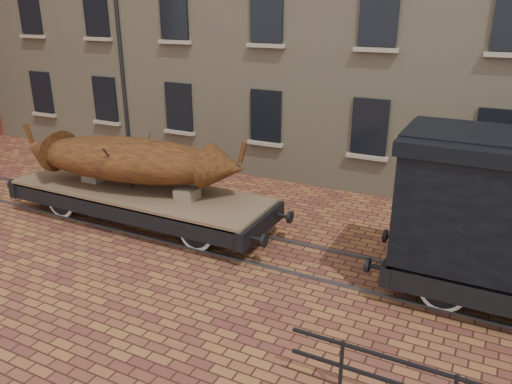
% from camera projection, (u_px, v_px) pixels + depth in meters
% --- Properties ---
extents(ground, '(90.00, 90.00, 0.00)m').
position_uv_depth(ground, '(269.00, 252.00, 12.18)').
color(ground, brown).
extents(rail_track, '(30.00, 1.52, 0.06)m').
position_uv_depth(rail_track, '(269.00, 251.00, 12.17)').
color(rail_track, '#59595E').
rests_on(rail_track, ground).
extents(flatcar_wagon, '(8.35, 2.26, 1.26)m').
position_uv_depth(flatcar_wagon, '(140.00, 196.00, 13.55)').
color(flatcar_wagon, brown).
rests_on(flatcar_wagon, ground).
extents(iron_boat, '(6.55, 2.70, 1.57)m').
position_uv_depth(iron_boat, '(130.00, 159.00, 13.29)').
color(iron_boat, brown).
rests_on(iron_boat, flatcar_wagon).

